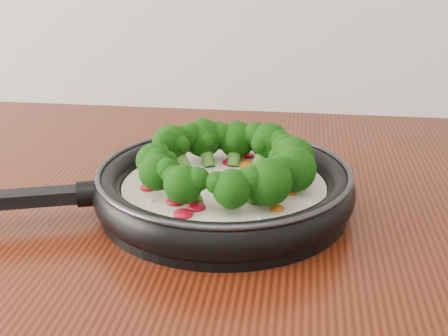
# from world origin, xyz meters

# --- Properties ---
(skillet) EXTENTS (0.48, 0.37, 0.09)m
(skillet) POSITION_xyz_m (-0.01, 1.09, 0.93)
(skillet) COLOR black
(skillet) RESTS_ON counter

